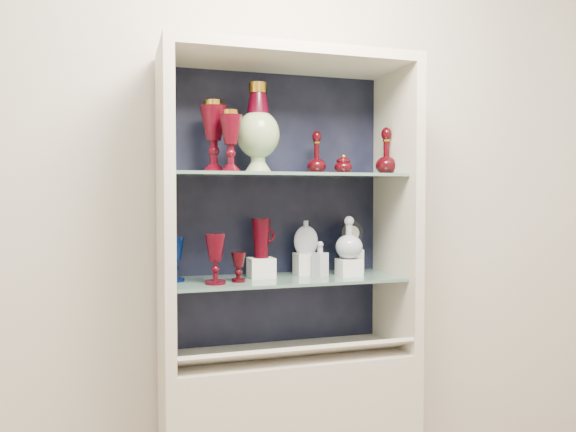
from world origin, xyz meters
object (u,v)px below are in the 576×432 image
object	(u,v)px
clear_round_decanter	(349,239)
ruby_pitcher	(261,238)
pedestal_lamp_right	(214,137)
ruby_goblet_small	(239,267)
cameo_medallion	(352,235)
pedestal_lamp_left	(231,141)
ruby_goblet_tall	(215,259)
flat_flask	(306,236)
cobalt_goblet	(175,259)
clear_square_bottle	(320,259)
lidded_bowl	(343,164)
ruby_decanter_a	(317,150)
ruby_decanter_b	(386,150)
enamel_urn	(258,128)

from	to	relation	value
clear_round_decanter	ruby_pitcher	bearing A→B (deg)	170.54
pedestal_lamp_right	ruby_pitcher	distance (m)	0.44
pedestal_lamp_right	ruby_pitcher	xyz separation A→B (m)	(0.19, 0.03, -0.40)
ruby_goblet_small	cameo_medallion	size ratio (longest dim) A/B	0.90
pedestal_lamp_left	ruby_goblet_tall	size ratio (longest dim) A/B	1.22
ruby_pitcher	flat_flask	world-z (taller)	ruby_pitcher
pedestal_lamp_left	cobalt_goblet	distance (m)	0.50
clear_square_bottle	ruby_pitcher	bearing A→B (deg)	169.68
lidded_bowl	ruby_decanter_a	bearing A→B (deg)	157.69
ruby_decanter_b	clear_round_decanter	size ratio (longest dim) A/B	1.26
cobalt_goblet	clear_square_bottle	distance (m)	0.58
cobalt_goblet	clear_square_bottle	world-z (taller)	cobalt_goblet
clear_square_bottle	ruby_goblet_small	bearing A→B (deg)	-173.37
enamel_urn	ruby_goblet_tall	distance (m)	0.53
ruby_goblet_tall	ruby_pitcher	distance (m)	0.24
pedestal_lamp_right	ruby_goblet_tall	world-z (taller)	pedestal_lamp_right
ruby_decanter_a	clear_square_bottle	xyz separation A→B (m)	(-0.01, -0.06, -0.45)
ruby_goblet_tall	clear_square_bottle	bearing A→B (deg)	8.69
ruby_goblet_small	cameo_medallion	xyz separation A→B (m)	(0.53, 0.12, 0.11)
cameo_medallion	flat_flask	bearing A→B (deg)	176.48
pedestal_lamp_left	enamel_urn	bearing A→B (deg)	26.44
ruby_decanter_a	flat_flask	bearing A→B (deg)	171.48
pedestal_lamp_left	clear_round_decanter	world-z (taller)	pedestal_lamp_left
lidded_bowl	enamel_urn	bearing A→B (deg)	-174.62
enamel_urn	clear_square_bottle	size ratio (longest dim) A/B	2.41
ruby_pitcher	clear_round_decanter	world-z (taller)	ruby_pitcher
lidded_bowl	ruby_goblet_tall	size ratio (longest dim) A/B	0.45
cobalt_goblet	ruby_goblet_tall	world-z (taller)	ruby_goblet_tall
ruby_decanter_b	cameo_medallion	bearing A→B (deg)	145.89
pedestal_lamp_left	pedestal_lamp_right	size ratio (longest dim) A/B	0.83
lidded_bowl	cobalt_goblet	size ratio (longest dim) A/B	0.49
pedestal_lamp_left	clear_square_bottle	xyz separation A→B (m)	(0.38, 0.07, -0.46)
clear_square_bottle	ruby_decanter_a	bearing A→B (deg)	83.24
ruby_goblet_tall	clear_square_bottle	distance (m)	0.45
clear_square_bottle	clear_round_decanter	world-z (taller)	clear_round_decanter
pedestal_lamp_right	clear_square_bottle	size ratio (longest dim) A/B	1.92
ruby_decanter_b	clear_square_bottle	bearing A→B (deg)	-179.69
flat_flask	ruby_goblet_small	bearing A→B (deg)	-143.24
ruby_decanter_b	lidded_bowl	distance (m)	0.20
pedestal_lamp_right	clear_round_decanter	distance (m)	0.69
cameo_medallion	pedestal_lamp_right	bearing A→B (deg)	179.43
ruby_decanter_a	cobalt_goblet	size ratio (longest dim) A/B	1.17
ruby_goblet_small	clear_square_bottle	xyz separation A→B (m)	(0.35, 0.04, 0.02)
ruby_decanter_a	ruby_goblet_small	size ratio (longest dim) A/B	1.79
ruby_decanter_a	cobalt_goblet	distance (m)	0.73
ruby_pitcher	enamel_urn	bearing A→B (deg)	-132.89
ruby_pitcher	cameo_medallion	xyz separation A→B (m)	(0.41, 0.04, 0.00)
flat_flask	clear_round_decanter	size ratio (longest dim) A/B	0.84
ruby_decanter_a	lidded_bowl	bearing A→B (deg)	-22.31
pedestal_lamp_left	lidded_bowl	distance (m)	0.51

